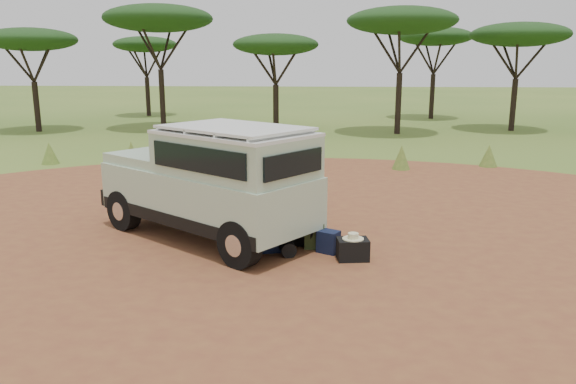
# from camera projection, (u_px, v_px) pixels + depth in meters

# --- Properties ---
(ground) EXTENTS (140.00, 140.00, 0.00)m
(ground) POSITION_uv_depth(u_px,v_px,m) (296.00, 252.00, 10.49)
(ground) COLOR #4D7128
(ground) RESTS_ON ground
(dirt_clearing) EXTENTS (23.00, 23.00, 0.01)m
(dirt_clearing) POSITION_uv_depth(u_px,v_px,m) (296.00, 251.00, 10.49)
(dirt_clearing) COLOR brown
(dirt_clearing) RESTS_ON ground
(grass_fringe) EXTENTS (36.60, 1.60, 0.90)m
(grass_fringe) POSITION_uv_depth(u_px,v_px,m) (314.00, 155.00, 18.82)
(grass_fringe) COLOR #4D7128
(grass_fringe) RESTS_ON ground
(acacia_treeline) EXTENTS (46.70, 13.20, 6.26)m
(acacia_treeline) POSITION_uv_depth(u_px,v_px,m) (332.00, 33.00, 28.58)
(acacia_treeline) COLOR black
(acacia_treeline) RESTS_ON ground
(safari_vehicle) EXTENTS (4.87, 4.29, 2.30)m
(safari_vehicle) POSITION_uv_depth(u_px,v_px,m) (212.00, 184.00, 11.03)
(safari_vehicle) COLOR #A7C0A4
(safari_vehicle) RESTS_ON ground
(walking_staff) EXTENTS (0.33, 0.17, 1.49)m
(walking_staff) POSITION_uv_depth(u_px,v_px,m) (176.00, 194.00, 11.83)
(walking_staff) COLOR brown
(walking_staff) RESTS_ON ground
(backpack_black) EXTENTS (0.44, 0.37, 0.52)m
(backpack_black) POSITION_uv_depth(u_px,v_px,m) (249.00, 242.00, 10.23)
(backpack_black) COLOR black
(backpack_black) RESTS_ON ground
(backpack_navy) EXTENTS (0.49, 0.40, 0.55)m
(backpack_navy) POSITION_uv_depth(u_px,v_px,m) (268.00, 237.00, 10.43)
(backpack_navy) COLOR #131D3C
(backpack_navy) RESTS_ON ground
(backpack_olive) EXTENTS (0.38, 0.28, 0.51)m
(backpack_olive) POSITION_uv_depth(u_px,v_px,m) (314.00, 235.00, 10.62)
(backpack_olive) COLOR #2E3D1C
(backpack_olive) RESTS_ON ground
(duffel_navy) EXTENTS (0.47, 0.43, 0.42)m
(duffel_navy) POSITION_uv_depth(u_px,v_px,m) (328.00, 242.00, 10.39)
(duffel_navy) COLOR #131D3C
(duffel_navy) RESTS_ON ground
(hard_case) EXTENTS (0.60, 0.46, 0.39)m
(hard_case) POSITION_uv_depth(u_px,v_px,m) (353.00, 249.00, 10.01)
(hard_case) COLOR black
(hard_case) RESTS_ON ground
(stuff_sack) EXTENTS (0.34, 0.34, 0.28)m
(stuff_sack) POSITION_uv_depth(u_px,v_px,m) (288.00, 249.00, 10.22)
(stuff_sack) COLOR black
(stuff_sack) RESTS_ON ground
(safari_hat) EXTENTS (0.38, 0.38, 0.11)m
(safari_hat) POSITION_uv_depth(u_px,v_px,m) (353.00, 237.00, 9.96)
(safari_hat) COLOR beige
(safari_hat) RESTS_ON hard_case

